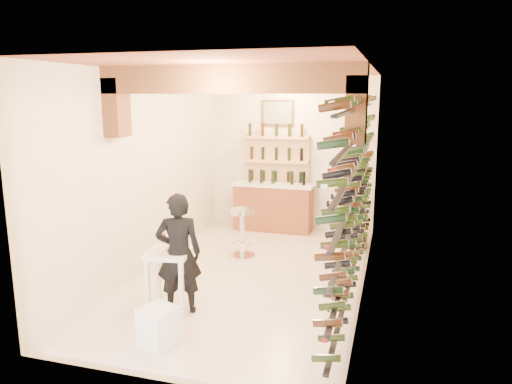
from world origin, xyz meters
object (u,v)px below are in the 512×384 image
wine_rack (352,185)px  white_stool (159,327)px  person (179,253)px  crate_lower (351,240)px  tasting_table (169,262)px  chrome_barstool (242,229)px  back_counter (273,205)px

wine_rack → white_stool: bearing=-128.9°
white_stool → person: 1.06m
person → crate_lower: 3.92m
wine_rack → tasting_table: 2.80m
chrome_barstool → person: bearing=-93.2°
tasting_table → crate_lower: 3.95m
chrome_barstool → crate_lower: (1.80, 1.04, -0.35)m
person → chrome_barstool: 2.33m
back_counter → chrome_barstool: 1.83m
back_counter → wine_rack: bearing=-55.3°
back_counter → white_stool: size_ratio=3.68×
crate_lower → tasting_table: bearing=-122.2°
wine_rack → crate_lower: 2.33m
wine_rack → crate_lower: size_ratio=11.09×
person → crate_lower: bearing=-142.5°
white_stool → chrome_barstool: (-0.02, 3.19, 0.27)m
white_stool → wine_rack: bearing=51.1°
white_stool → crate_lower: (1.78, 4.23, -0.08)m
white_stool → chrome_barstool: size_ratio=0.53×
white_stool → crate_lower: 4.60m
wine_rack → back_counter: bearing=124.7°
back_counter → white_stool: (-0.08, -5.02, -0.30)m
back_counter → crate_lower: (1.70, -0.79, -0.38)m
back_counter → white_stool: 5.03m
wine_rack → person: 2.65m
person → wine_rack: bearing=-166.7°
white_stool → person: size_ratio=0.29×
tasting_table → chrome_barstool: (0.29, 2.27, -0.16)m
tasting_table → person: 0.22m
tasting_table → crate_lower: (2.09, 3.32, -0.51)m
person → back_counter: bearing=-115.7°
wine_rack → back_counter: (-1.83, 2.65, -1.02)m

